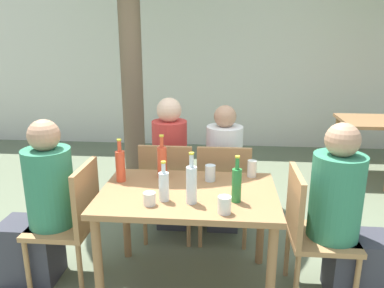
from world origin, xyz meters
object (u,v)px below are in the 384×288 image
at_px(water_bottle_3, 164,185).
at_px(green_bottle_4, 237,184).
at_px(soda_bottle_0, 120,165).
at_px(soda_bottle_1, 162,161).
at_px(drinking_glass_1, 210,173).
at_px(drinking_glass_2, 149,199).
at_px(patio_chair_3, 223,188).
at_px(dining_table_front, 188,205).
at_px(person_seated_0, 41,211).
at_px(water_bottle_2, 192,184).
at_px(person_seated_2, 172,172).
at_px(patio_chair_2, 168,186).
at_px(patio_chair_1, 310,227).
at_px(drinking_glass_3, 252,169).
at_px(person_seated_3, 224,176).
at_px(drinking_glass_0, 224,205).
at_px(patio_chair_0, 73,217).
at_px(person_seated_1, 346,223).

bearing_deg(water_bottle_3, green_bottle_4, 3.02).
distance_m(soda_bottle_0, green_bottle_4, 0.87).
distance_m(soda_bottle_1, drinking_glass_1, 0.37).
height_order(green_bottle_4, drinking_glass_2, green_bottle_4).
height_order(patio_chair_3, soda_bottle_0, soda_bottle_0).
xyz_separation_m(dining_table_front, person_seated_0, (-1.07, -0.00, -0.10)).
xyz_separation_m(water_bottle_2, green_bottle_4, (0.28, 0.04, -0.01)).
bearing_deg(dining_table_front, person_seated_2, 105.43).
height_order(soda_bottle_0, water_bottle_3, soda_bottle_0).
bearing_deg(drinking_glass_1, green_bottle_4, -62.43).
height_order(green_bottle_4, drinking_glass_1, green_bottle_4).
bearing_deg(patio_chair_2, dining_table_front, 110.68).
height_order(patio_chair_1, drinking_glass_3, patio_chair_1).
xyz_separation_m(dining_table_front, person_seated_3, (0.24, 0.87, -0.12)).
height_order(dining_table_front, person_seated_0, person_seated_0).
bearing_deg(patio_chair_1, person_seated_0, 90.00).
height_order(patio_chair_1, water_bottle_2, water_bottle_2).
height_order(patio_chair_1, drinking_glass_0, patio_chair_1).
height_order(soda_bottle_1, drinking_glass_3, soda_bottle_1).
distance_m(patio_chair_3, drinking_glass_3, 0.48).
distance_m(patio_chair_1, patio_chair_3, 0.87).
xyz_separation_m(water_bottle_3, drinking_glass_1, (0.28, 0.37, -0.04)).
distance_m(patio_chair_3, person_seated_3, 0.24).
bearing_deg(drinking_glass_3, dining_table_front, -144.26).
bearing_deg(drinking_glass_3, soda_bottle_0, -169.53).
xyz_separation_m(dining_table_front, patio_chair_0, (-0.83, 0.00, -0.13)).
relative_size(patio_chair_2, person_seated_2, 0.72).
distance_m(patio_chair_2, soda_bottle_0, 0.66).
bearing_deg(person_seated_1, soda_bottle_0, 84.66).
bearing_deg(drinking_glass_1, drinking_glass_3, 19.86).
bearing_deg(patio_chair_3, drinking_glass_0, 90.42).
distance_m(person_seated_0, water_bottle_3, 0.99).
bearing_deg(drinking_glass_1, patio_chair_3, 76.85).
bearing_deg(person_seated_3, person_seated_0, 33.78).
distance_m(patio_chair_2, person_seated_3, 0.54).
bearing_deg(water_bottle_2, soda_bottle_0, 149.23).
distance_m(patio_chair_2, person_seated_0, 1.04).
bearing_deg(water_bottle_2, soda_bottle_1, 121.06).
distance_m(patio_chair_1, patio_chair_2, 1.25).
bearing_deg(drinking_glass_1, person_seated_3, 81.49).
height_order(drinking_glass_0, drinking_glass_1, drinking_glass_1).
distance_m(person_seated_2, water_bottle_2, 1.13).
distance_m(patio_chair_3, person_seated_0, 1.45).
bearing_deg(dining_table_front, person_seated_0, -180.00).
distance_m(water_bottle_2, green_bottle_4, 0.29).
bearing_deg(green_bottle_4, soda_bottle_1, 144.64).
relative_size(person_seated_0, drinking_glass_2, 15.12).
height_order(dining_table_front, patio_chair_0, patio_chair_0).
xyz_separation_m(patio_chair_0, soda_bottle_1, (0.61, 0.25, 0.36)).
distance_m(person_seated_0, soda_bottle_0, 0.66).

